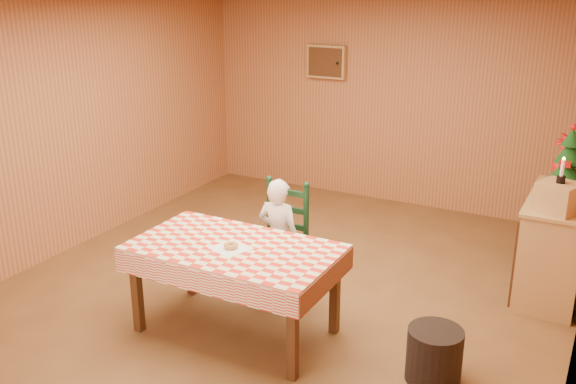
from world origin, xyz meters
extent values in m
plane|color=brown|center=(0.00, 0.00, 0.00)|extent=(6.00, 6.00, 0.00)
cube|color=#AB693D|center=(0.00, 3.00, 1.30)|extent=(5.00, 0.10, 2.60)
cube|color=#AB693D|center=(-2.50, 0.00, 1.30)|extent=(0.10, 6.00, 2.60)
cube|color=#B58443|center=(0.00, 0.00, 2.60)|extent=(5.00, 6.00, 0.10)
cube|color=tan|center=(-0.90, 2.94, 1.75)|extent=(0.52, 0.08, 0.42)
cube|color=#492913|center=(-0.90, 2.90, 1.75)|extent=(0.46, 0.02, 0.36)
sphere|color=black|center=(-0.72, 2.88, 1.75)|extent=(0.04, 0.04, 0.04)
cube|color=#492913|center=(0.00, -0.71, 0.72)|extent=(1.60, 0.90, 0.06)
cube|color=#492913|center=(-0.72, -1.08, 0.34)|extent=(0.07, 0.07, 0.69)
cube|color=#492913|center=(0.72, -1.08, 0.34)|extent=(0.07, 0.07, 0.69)
cube|color=#492913|center=(-0.72, -0.34, 0.34)|extent=(0.07, 0.07, 0.69)
cube|color=#492913|center=(0.72, -0.34, 0.34)|extent=(0.07, 0.07, 0.69)
cube|color=red|center=(0.00, -0.71, 0.76)|extent=(1.64, 0.94, 0.02)
cube|color=red|center=(0.00, -1.18, 0.66)|extent=(1.64, 0.02, 0.18)
cube|color=red|center=(0.00, -0.24, 0.66)|extent=(1.64, 0.02, 0.18)
cube|color=#2A5627|center=(-0.82, -0.71, 0.66)|extent=(0.02, 0.94, 0.18)
cube|color=#2A5627|center=(0.82, -0.71, 0.66)|extent=(0.02, 0.94, 0.18)
cube|color=black|center=(0.00, 0.02, 0.43)|extent=(0.44, 0.40, 0.04)
cylinder|color=black|center=(-0.19, -0.15, 0.21)|extent=(0.04, 0.04, 0.41)
cylinder|color=black|center=(0.19, -0.15, 0.21)|extent=(0.04, 0.04, 0.41)
cylinder|color=black|center=(-0.19, 0.19, 0.21)|extent=(0.04, 0.04, 0.41)
cylinder|color=black|center=(0.19, 0.19, 0.21)|extent=(0.04, 0.04, 0.41)
cylinder|color=black|center=(-0.19, 0.19, 0.75)|extent=(0.05, 0.05, 0.60)
sphere|color=black|center=(-0.19, 0.19, 1.05)|extent=(0.06, 0.06, 0.06)
cylinder|color=black|center=(0.19, 0.19, 0.75)|extent=(0.05, 0.05, 0.60)
sphere|color=black|center=(0.19, 0.19, 1.05)|extent=(0.06, 0.06, 0.06)
cube|color=black|center=(0.00, 0.19, 0.63)|extent=(0.38, 0.03, 0.05)
cube|color=black|center=(0.00, 0.19, 0.79)|extent=(0.38, 0.03, 0.05)
cube|color=black|center=(0.00, 0.19, 0.95)|extent=(0.38, 0.03, 0.05)
imported|color=silver|center=(0.00, 0.02, 0.56)|extent=(0.41, 0.27, 1.12)
cube|color=white|center=(0.00, -0.76, 0.77)|extent=(0.33, 0.33, 0.00)
torus|color=#B47E40|center=(0.00, -0.76, 0.79)|extent=(0.14, 0.14, 0.04)
cube|color=tan|center=(2.20, 1.27, 0.45)|extent=(0.50, 1.20, 0.90)
cube|color=tan|center=(2.20, 1.27, 0.92)|extent=(0.54, 1.24, 0.03)
cube|color=#492913|center=(1.94, 1.27, 0.45)|extent=(0.02, 1.20, 0.80)
cube|color=tan|center=(2.20, 0.87, 1.06)|extent=(0.39, 0.39, 0.25)
cylinder|color=#492913|center=(2.20, 1.52, 0.97)|extent=(0.04, 0.04, 0.08)
cone|color=#0B3310|center=(2.20, 1.52, 1.13)|extent=(0.34, 0.34, 0.24)
cone|color=#0B3310|center=(2.20, 1.52, 1.29)|extent=(0.26, 0.26, 0.20)
cone|color=#0B3310|center=(2.20, 1.52, 1.43)|extent=(0.18, 0.18, 0.16)
sphere|color=#AD1010|center=(2.20, 1.52, 1.52)|extent=(0.06, 0.06, 0.06)
cube|color=#AD1010|center=(2.18, 1.37, 1.21)|extent=(0.10, 0.02, 0.06)
sphere|color=#AD1010|center=(2.13, 1.57, 1.23)|extent=(0.04, 0.04, 0.04)
imported|color=#AD1010|center=(2.15, 1.82, 1.16)|extent=(0.29, 0.29, 0.45)
cylinder|color=black|center=(2.20, 0.87, 1.21)|extent=(0.07, 0.07, 0.06)
cylinder|color=white|center=(2.20, 0.87, 1.31)|extent=(0.03, 0.03, 0.14)
sphere|color=orange|center=(2.20, 0.87, 1.39)|extent=(0.02, 0.02, 0.02)
cylinder|color=black|center=(1.63, -0.60, 0.20)|extent=(0.53, 0.53, 0.40)
camera|label=1|loc=(2.58, -4.64, 2.82)|focal=40.00mm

